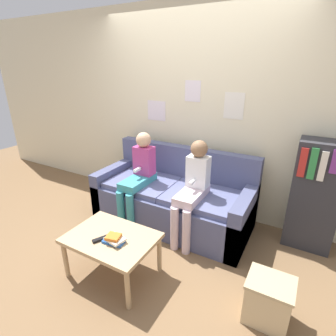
{
  "coord_description": "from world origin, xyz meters",
  "views": [
    {
      "loc": [
        1.37,
        -2.04,
        1.89
      ],
      "look_at": [
        0.0,
        0.4,
        0.78
      ],
      "focal_mm": 28.0,
      "sensor_mm": 36.0,
      "label": 1
    }
  ],
  "objects": [
    {
      "name": "ground_plane",
      "position": [
        0.0,
        0.0,
        0.0
      ],
      "size": [
        10.0,
        10.0,
        0.0
      ],
      "primitive_type": "plane",
      "color": "brown"
    },
    {
      "name": "wall_back",
      "position": [
        -0.0,
        1.06,
        1.3
      ],
      "size": [
        8.0,
        0.06,
        2.6
      ],
      "color": "beige",
      "rests_on": "ground_plane"
    },
    {
      "name": "couch",
      "position": [
        0.0,
        0.54,
        0.3
      ],
      "size": [
        1.92,
        0.85,
        0.91
      ],
      "color": "#4C5175",
      "rests_on": "ground_plane"
    },
    {
      "name": "coffee_table",
      "position": [
        -0.06,
        -0.56,
        0.37
      ],
      "size": [
        0.8,
        0.57,
        0.42
      ],
      "color": "tan",
      "rests_on": "ground_plane"
    },
    {
      "name": "person_left",
      "position": [
        -0.38,
        0.34,
        0.65
      ],
      "size": [
        0.24,
        0.57,
        1.13
      ],
      "color": "teal",
      "rests_on": "ground_plane"
    },
    {
      "name": "person_right",
      "position": [
        0.35,
        0.34,
        0.65
      ],
      "size": [
        0.24,
        0.57,
        1.13
      ],
      "color": "silver",
      "rests_on": "ground_plane"
    },
    {
      "name": "tv_remote",
      "position": [
        -0.1,
        -0.63,
        0.43
      ],
      "size": [
        0.11,
        0.17,
        0.02
      ],
      "rotation": [
        0.0,
        0.0,
        -0.48
      ],
      "color": "black",
      "rests_on": "coffee_table"
    },
    {
      "name": "book_stack",
      "position": [
        0.03,
        -0.61,
        0.46
      ],
      "size": [
        0.2,
        0.15,
        0.07
      ],
      "color": "#23519E",
      "rests_on": "coffee_table"
    },
    {
      "name": "bookshelf",
      "position": [
        1.52,
        0.85,
        0.6
      ],
      "size": [
        0.47,
        0.33,
        1.2
      ],
      "color": "#2D2D33",
      "rests_on": "ground_plane"
    },
    {
      "name": "storage_box",
      "position": [
        1.31,
        -0.35,
        0.19
      ],
      "size": [
        0.35,
        0.3,
        0.38
      ],
      "color": "#CCB284",
      "rests_on": "ground_plane"
    }
  ]
}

